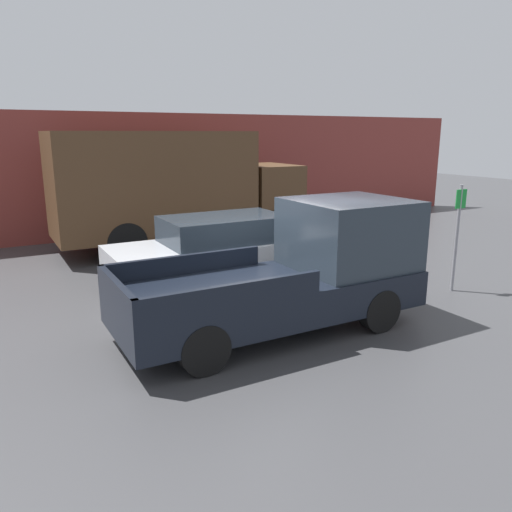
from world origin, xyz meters
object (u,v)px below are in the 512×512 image
at_px(pickup_truck, 301,271).
at_px(parking_sign, 457,232).
at_px(delivery_truck, 173,186).
at_px(car, 220,250).

height_order(pickup_truck, parking_sign, parking_sign).
height_order(pickup_truck, delivery_truck, delivery_truck).
bearing_deg(delivery_truck, car, -95.74).
bearing_deg(car, delivery_truck, 84.26).
bearing_deg(car, pickup_truck, -86.17).
bearing_deg(delivery_truck, pickup_truck, -91.76).
bearing_deg(parking_sign, pickup_truck, -179.33).
relative_size(car, parking_sign, 2.10).
bearing_deg(pickup_truck, delivery_truck, 88.24).
relative_size(pickup_truck, delivery_truck, 0.72).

